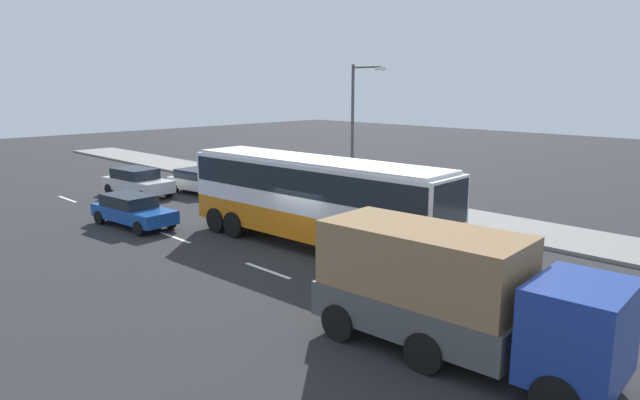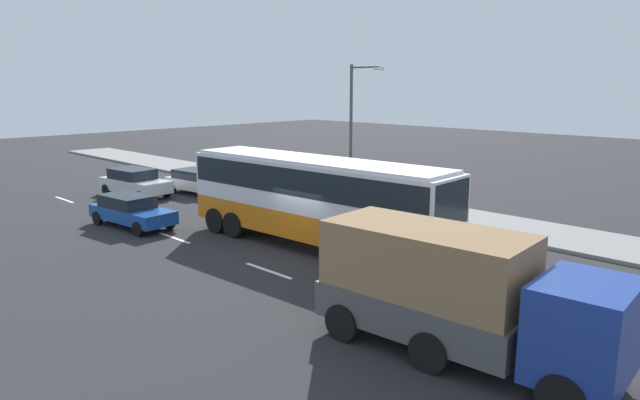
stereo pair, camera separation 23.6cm
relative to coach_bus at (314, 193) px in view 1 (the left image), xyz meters
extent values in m
plane|color=#28282B|center=(0.32, -0.54, -2.22)|extent=(120.00, 120.00, 0.00)
cube|color=gray|center=(0.32, 8.23, -2.15)|extent=(80.00, 4.00, 0.15)
cube|color=white|center=(-16.89, -3.20, -2.22)|extent=(2.40, 0.16, 0.01)
cube|color=white|center=(-11.70, -3.20, -2.22)|extent=(2.40, 0.16, 0.01)
cube|color=white|center=(-5.29, -3.20, -2.22)|extent=(2.40, 0.16, 0.01)
cube|color=white|center=(0.90, -3.20, -2.22)|extent=(2.40, 0.16, 0.01)
cube|color=white|center=(8.52, -3.20, -2.22)|extent=(2.40, 0.16, 0.01)
cube|color=white|center=(10.60, -3.20, -2.22)|extent=(2.40, 0.16, 0.01)
cube|color=orange|center=(0.00, 0.00, -1.15)|extent=(12.14, 3.00, 1.04)
cube|color=silver|center=(0.00, 0.00, 0.31)|extent=(12.14, 3.00, 1.88)
cube|color=black|center=(0.00, 0.00, 0.58)|extent=(11.90, 3.02, 1.03)
cube|color=black|center=(5.96, 0.29, 0.40)|extent=(0.23, 2.23, 1.50)
cube|color=silver|center=(0.00, 0.00, 1.31)|extent=(11.65, 2.83, 0.12)
cylinder|color=black|center=(4.36, 1.37, -1.67)|extent=(1.11, 0.35, 1.10)
cylinder|color=black|center=(4.47, -0.94, -1.67)|extent=(1.11, 0.35, 1.10)
cylinder|color=black|center=(-3.67, 0.98, -1.67)|extent=(1.11, 0.35, 1.10)
cylinder|color=black|center=(-3.55, -1.33, -1.67)|extent=(1.11, 0.35, 1.10)
cylinder|color=black|center=(-4.86, 0.92, -1.67)|extent=(1.11, 0.35, 1.10)
cylinder|color=black|center=(-4.75, -1.39, -1.67)|extent=(1.11, 0.35, 1.10)
cube|color=navy|center=(11.71, -3.94, -0.73)|extent=(1.96, 2.46, 2.03)
cube|color=#4C4C4F|center=(8.02, -4.18, -1.29)|extent=(5.32, 2.68, 0.90)
cube|color=olive|center=(8.02, -4.18, -0.02)|extent=(5.11, 2.57, 1.65)
cylinder|color=black|center=(11.64, -2.82, -1.74)|extent=(0.98, 0.34, 0.96)
cylinder|color=black|center=(11.79, -5.06, -1.74)|extent=(0.98, 0.34, 0.96)
cylinder|color=black|center=(8.75, -3.01, -1.74)|extent=(0.98, 0.34, 0.96)
cylinder|color=black|center=(8.90, -5.25, -1.74)|extent=(0.98, 0.34, 0.96)
cylinder|color=black|center=(6.26, -3.17, -1.74)|extent=(0.98, 0.34, 0.96)
cylinder|color=black|center=(6.41, -5.41, -1.74)|extent=(0.98, 0.34, 0.96)
cube|color=#194799|center=(-8.31, -3.47, -1.61)|extent=(4.69, 2.15, 0.59)
cube|color=black|center=(-8.68, -3.51, -1.05)|extent=(2.64, 1.81, 0.54)
cylinder|color=black|center=(-6.78, -2.50, -1.90)|extent=(0.66, 0.26, 0.64)
cylinder|color=black|center=(-6.62, -4.12, -1.90)|extent=(0.66, 0.26, 0.64)
cylinder|color=black|center=(-10.01, -2.82, -1.90)|extent=(0.66, 0.26, 0.64)
cylinder|color=black|center=(-9.85, -4.44, -1.90)|extent=(0.66, 0.26, 0.64)
cube|color=white|center=(-12.86, 3.17, -1.60)|extent=(4.42, 2.22, 0.61)
cube|color=#1E2833|center=(-13.26, 3.14, -1.04)|extent=(2.49, 1.90, 0.51)
cylinder|color=black|center=(-11.46, 4.19, -1.90)|extent=(0.66, 0.26, 0.64)
cylinder|color=black|center=(-11.30, 2.43, -1.90)|extent=(0.66, 0.26, 0.64)
cylinder|color=black|center=(-14.42, 3.92, -1.90)|extent=(0.66, 0.26, 0.64)
cylinder|color=black|center=(-14.26, 2.16, -1.90)|extent=(0.66, 0.26, 0.64)
cube|color=silver|center=(-14.97, 0.20, -1.56)|extent=(4.84, 2.38, 0.69)
cube|color=black|center=(-15.24, 0.17, -0.92)|extent=(2.73, 2.00, 0.59)
cylinder|color=black|center=(-13.39, 1.28, -1.90)|extent=(0.66, 0.27, 0.64)
cylinder|color=black|center=(-13.20, -0.52, -1.90)|extent=(0.66, 0.27, 0.64)
cylinder|color=black|center=(-16.74, 0.93, -1.90)|extent=(0.66, 0.27, 0.64)
cylinder|color=black|center=(-16.55, -0.88, -1.90)|extent=(0.66, 0.27, 0.64)
cylinder|color=black|center=(0.06, 7.66, -1.66)|extent=(0.14, 0.14, 0.83)
cylinder|color=black|center=(-0.07, 7.57, -1.66)|extent=(0.14, 0.14, 0.83)
cylinder|color=#B2333F|center=(-0.01, 7.61, -0.93)|extent=(0.32, 0.32, 0.63)
sphere|color=brown|center=(-0.01, 7.61, -0.50)|extent=(0.23, 0.23, 0.23)
cylinder|color=brown|center=(-1.23, 8.49, -1.68)|extent=(0.14, 0.14, 0.78)
cylinder|color=brown|center=(-1.12, 8.38, -1.68)|extent=(0.14, 0.14, 0.78)
cylinder|color=#2672B2|center=(-1.18, 8.44, -1.00)|extent=(0.32, 0.32, 0.58)
sphere|color=tan|center=(-1.18, 8.44, -0.60)|extent=(0.21, 0.21, 0.21)
cylinder|color=#47474C|center=(-4.02, 6.76, 1.57)|extent=(0.16, 0.16, 7.28)
cylinder|color=#47474C|center=(-3.14, 6.76, 5.06)|extent=(1.76, 0.10, 0.10)
cube|color=silver|center=(-2.26, 6.76, 4.96)|extent=(0.50, 0.24, 0.16)
camera|label=1|loc=(15.50, -15.22, 4.20)|focal=31.49mm
camera|label=2|loc=(15.33, -15.38, 4.20)|focal=31.49mm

